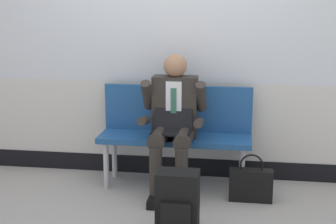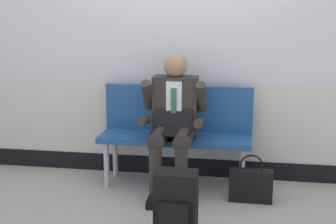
# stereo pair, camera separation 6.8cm
# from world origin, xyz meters

# --- Properties ---
(ground_plane) EXTENTS (18.00, 18.00, 0.00)m
(ground_plane) POSITION_xyz_m (0.00, 0.00, 0.00)
(ground_plane) COLOR #9E9991
(station_wall) EXTENTS (6.56, 0.14, 3.06)m
(station_wall) POSITION_xyz_m (0.00, 0.66, 1.52)
(station_wall) COLOR silver
(station_wall) RESTS_ON ground
(bench_with_person) EXTENTS (1.39, 0.42, 0.92)m
(bench_with_person) POSITION_xyz_m (0.07, 0.38, 0.54)
(bench_with_person) COLOR navy
(bench_with_person) RESTS_ON ground
(person_seated) EXTENTS (0.57, 0.70, 1.23)m
(person_seated) POSITION_xyz_m (0.07, 0.18, 0.66)
(person_seated) COLOR #2D2823
(person_seated) RESTS_ON ground
(backpack) EXTENTS (0.31, 0.24, 0.48)m
(backpack) POSITION_xyz_m (0.22, -0.64, 0.24)
(backpack) COLOR black
(backpack) RESTS_ON ground
(handbag) EXTENTS (0.37, 0.12, 0.42)m
(handbag) POSITION_xyz_m (0.76, 0.05, 0.15)
(handbag) COLOR black
(handbag) RESTS_ON ground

